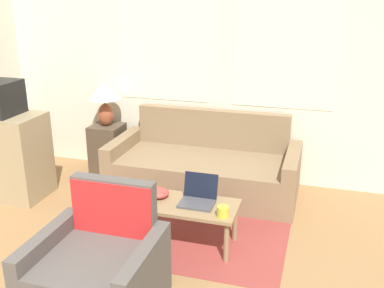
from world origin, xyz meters
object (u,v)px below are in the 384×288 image
laptop (198,197)px  snack_bowl (158,193)px  cup_yellow (136,192)px  cup_white (146,200)px  cup_navy (223,212)px  table_lamp (104,97)px  couch (205,168)px  armchair (99,272)px  coffee_table (178,207)px

laptop → snack_bowl: (-0.37, 0.00, -0.01)m
cup_yellow → cup_white: size_ratio=0.97×
cup_navy → snack_bowl: size_ratio=0.51×
table_lamp → cup_navy: size_ratio=5.26×
couch → cup_white: couch is taller
couch → table_lamp: bearing=171.9°
cup_white → snack_bowl: cup_white is taller
table_lamp → cup_yellow: bearing=-54.1°
armchair → cup_navy: bearing=49.6°
couch → snack_bowl: 1.11m
laptop → cup_navy: bearing=-36.0°
cup_white → armchair: bearing=-91.4°
couch → coffee_table: size_ratio=1.95×
cup_yellow → couch: bearing=73.2°
coffee_table → laptop: laptop is taller
snack_bowl → couch: bearing=82.7°
cup_yellow → cup_white: (0.16, -0.15, 0.01)m
armchair → cup_yellow: (-0.14, 0.98, 0.16)m
coffee_table → cup_white: (-0.25, -0.12, 0.10)m
cup_yellow → cup_white: 0.22m
cup_navy → cup_white: (-0.68, 0.01, 0.01)m
coffee_table → snack_bowl: 0.23m
couch → armchair: 2.11m
armchair → laptop: bearing=66.7°
laptop → armchair: bearing=-113.3°
couch → laptop: couch is taller
table_lamp → cup_navy: 2.36m
armchair → laptop: 1.11m
laptop → cup_navy: 0.32m
couch → cup_white: size_ratio=20.27×
armchair → cup_yellow: bearing=97.9°
coffee_table → snack_bowl: size_ratio=5.37×
coffee_table → snack_bowl: snack_bowl is taller
laptop → cup_navy: (0.26, -0.19, -0.01)m
laptop → snack_bowl: 0.37m
cup_navy → snack_bowl: (-0.63, 0.19, -0.01)m
laptop → snack_bowl: laptop is taller
cup_yellow → coffee_table: bearing=-4.2°
snack_bowl → laptop: bearing=-0.4°
armchair → cup_navy: (0.70, 0.82, 0.17)m
armchair → cup_white: armchair is taller
cup_yellow → laptop: bearing=2.6°
table_lamp → laptop: bearing=-40.1°
laptop → cup_yellow: (-0.57, -0.03, -0.02)m
armchair → coffee_table: size_ratio=0.82×
laptop → cup_yellow: size_ratio=3.07×
armchair → cup_white: bearing=88.6°
cup_white → laptop: bearing=23.0°
couch → table_lamp: (-1.28, 0.18, 0.69)m
armchair → laptop: armchair is taller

